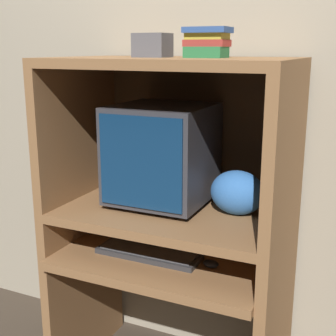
% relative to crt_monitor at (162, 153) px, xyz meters
% --- Properties ---
extents(wall_back, '(6.00, 0.06, 2.60)m').
position_rel_crt_monitor_xyz_m(wall_back, '(0.06, 0.31, 0.28)').
color(wall_back, gray).
rests_on(wall_back, ground_plane).
extents(desk_base, '(0.91, 0.61, 0.63)m').
position_rel_crt_monitor_xyz_m(desk_base, '(0.06, -0.07, -0.61)').
color(desk_base, brown).
rests_on(desk_base, ground_plane).
extents(desk_monitor_shelf, '(0.91, 0.57, 0.18)m').
position_rel_crt_monitor_xyz_m(desk_monitor_shelf, '(0.06, -0.04, -0.25)').
color(desk_monitor_shelf, brown).
rests_on(desk_monitor_shelf, desk_base).
extents(hutch_upper, '(0.91, 0.57, 0.58)m').
position_rel_crt_monitor_xyz_m(hutch_upper, '(0.06, -0.01, 0.18)').
color(hutch_upper, brown).
rests_on(hutch_upper, desk_monitor_shelf).
extents(crt_monitor, '(0.37, 0.39, 0.40)m').
position_rel_crt_monitor_xyz_m(crt_monitor, '(0.00, 0.00, 0.00)').
color(crt_monitor, '#333338').
rests_on(crt_monitor, desk_monitor_shelf).
extents(keyboard, '(0.42, 0.13, 0.03)m').
position_rel_crt_monitor_xyz_m(keyboard, '(0.00, -0.14, -0.38)').
color(keyboard, '#2D2D30').
rests_on(keyboard, desk_base).
extents(mouse, '(0.06, 0.04, 0.03)m').
position_rel_crt_monitor_xyz_m(mouse, '(0.26, -0.12, -0.37)').
color(mouse, black).
rests_on(mouse, desk_base).
extents(snack_bag, '(0.21, 0.16, 0.17)m').
position_rel_crt_monitor_xyz_m(snack_bag, '(0.32, -0.00, -0.12)').
color(snack_bag, '#336BB7').
rests_on(snack_bag, desk_monitor_shelf).
extents(book_stack, '(0.16, 0.12, 0.11)m').
position_rel_crt_monitor_xyz_m(book_stack, '(0.19, -0.03, 0.43)').
color(book_stack, '#236638').
rests_on(book_stack, hutch_upper).
extents(storage_box, '(0.13, 0.11, 0.09)m').
position_rel_crt_monitor_xyz_m(storage_box, '(-0.02, -0.04, 0.42)').
color(storage_box, '#4C4C51').
rests_on(storage_box, hutch_upper).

